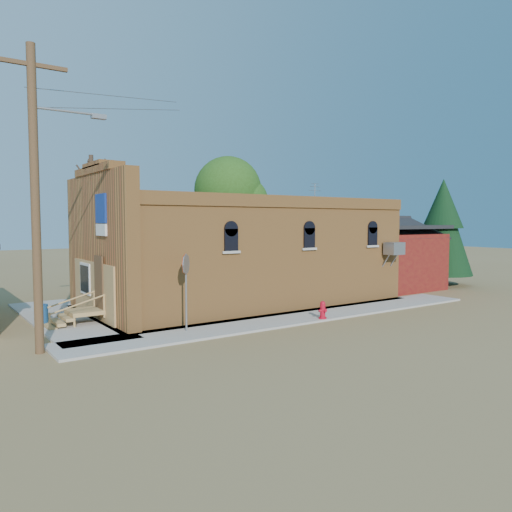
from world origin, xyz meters
TOP-DOWN VIEW (x-y plane):
  - ground at (0.00, 0.00)m, footprint 120.00×120.00m
  - sidewalk_south at (1.50, 0.90)m, footprint 19.00×2.20m
  - sidewalk_west at (-6.30, 6.00)m, footprint 2.60×10.00m
  - brick_bar at (1.64, 5.49)m, footprint 16.40×7.97m
  - red_shed at (11.50, 5.50)m, footprint 5.40×6.40m
  - utility_pole at (-8.14, 1.20)m, footprint 3.12×0.26m
  - tree_bare_near at (-3.00, 13.00)m, footprint 2.80×2.80m
  - tree_leafy at (6.00, 13.50)m, footprint 4.40×4.40m
  - evergreen_tree at (15.50, 4.00)m, footprint 3.60×3.60m
  - fire_hydrant at (2.02, -0.00)m, footprint 0.41×0.39m
  - stop_sign at (-3.39, 1.12)m, footprint 0.54×0.59m
  - trash_barrel at (-7.30, 5.31)m, footprint 0.49×0.49m

SIDE VIEW (x-z plane):
  - ground at x=0.00m, z-range 0.00..0.00m
  - sidewalk_south at x=1.50m, z-range 0.00..0.08m
  - sidewalk_west at x=-6.30m, z-range 0.00..0.08m
  - fire_hydrant at x=2.02m, z-range 0.08..0.78m
  - trash_barrel at x=-7.30m, z-range 0.08..0.81m
  - stop_sign at x=-3.39m, z-range 0.81..3.53m
  - red_shed at x=11.50m, z-range 0.12..4.42m
  - brick_bar at x=1.64m, z-range -0.81..5.49m
  - evergreen_tree at x=15.50m, z-range 0.46..6.96m
  - utility_pole at x=-8.14m, z-range 0.27..9.27m
  - tree_leafy at x=6.00m, z-range 1.86..10.01m
  - tree_bare_near at x=-3.00m, z-range 2.14..9.79m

